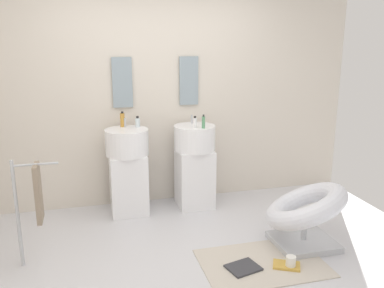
{
  "coord_description": "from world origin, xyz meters",
  "views": [
    {
      "loc": [
        -0.79,
        -3.01,
        1.89
      ],
      "look_at": [
        0.15,
        0.55,
        0.95
      ],
      "focal_mm": 37.99,
      "sensor_mm": 36.0,
      "label": 1
    }
  ],
  "objects_px": {
    "lounge_chair": "(305,211)",
    "towel_rack": "(35,196)",
    "pedestal_sink_left": "(128,169)",
    "soap_bottle_green": "(203,122)",
    "soap_bottle_amber": "(122,120)",
    "soap_bottle_clear": "(138,122)",
    "coffee_mug": "(291,262)",
    "pedestal_sink_right": "(195,163)",
    "magazine_ochre": "(286,265)",
    "soap_bottle_white": "(195,123)",
    "magazine_charcoal": "(243,268)"
  },
  "relations": [
    {
      "from": "magazine_ochre",
      "to": "soap_bottle_clear",
      "type": "xyz_separation_m",
      "value": [
        -1.04,
        1.61,
        0.99
      ]
    },
    {
      "from": "magazine_charcoal",
      "to": "pedestal_sink_right",
      "type": "bearing_deg",
      "value": 77.06
    },
    {
      "from": "pedestal_sink_right",
      "to": "soap_bottle_green",
      "type": "xyz_separation_m",
      "value": [
        0.06,
        -0.16,
        0.51
      ]
    },
    {
      "from": "pedestal_sink_right",
      "to": "pedestal_sink_left",
      "type": "bearing_deg",
      "value": 180.0
    },
    {
      "from": "lounge_chair",
      "to": "soap_bottle_white",
      "type": "distance_m",
      "value": 1.49
    },
    {
      "from": "magazine_ochre",
      "to": "soap_bottle_white",
      "type": "distance_m",
      "value": 1.78
    },
    {
      "from": "pedestal_sink_left",
      "to": "soap_bottle_amber",
      "type": "distance_m",
      "value": 0.54
    },
    {
      "from": "towel_rack",
      "to": "soap_bottle_amber",
      "type": "relative_size",
      "value": 5.56
    },
    {
      "from": "magazine_ochre",
      "to": "soap_bottle_amber",
      "type": "bearing_deg",
      "value": 153.3
    },
    {
      "from": "pedestal_sink_right",
      "to": "magazine_charcoal",
      "type": "bearing_deg",
      "value": -88.57
    },
    {
      "from": "coffee_mug",
      "to": "pedestal_sink_left",
      "type": "bearing_deg",
      "value": 127.66
    },
    {
      "from": "soap_bottle_amber",
      "to": "pedestal_sink_right",
      "type": "bearing_deg",
      "value": -10.58
    },
    {
      "from": "magazine_charcoal",
      "to": "soap_bottle_white",
      "type": "height_order",
      "value": "soap_bottle_white"
    },
    {
      "from": "pedestal_sink_right",
      "to": "soap_bottle_white",
      "type": "bearing_deg",
      "value": -103.45
    },
    {
      "from": "soap_bottle_green",
      "to": "soap_bottle_clear",
      "type": "bearing_deg",
      "value": 160.09
    },
    {
      "from": "soap_bottle_amber",
      "to": "soap_bottle_green",
      "type": "distance_m",
      "value": 0.9
    },
    {
      "from": "pedestal_sink_left",
      "to": "towel_rack",
      "type": "xyz_separation_m",
      "value": [
        -0.87,
        -0.91,
        0.12
      ]
    },
    {
      "from": "lounge_chair",
      "to": "soap_bottle_green",
      "type": "xyz_separation_m",
      "value": [
        -0.69,
        1.04,
        0.68
      ]
    },
    {
      "from": "pedestal_sink_left",
      "to": "soap_bottle_green",
      "type": "distance_m",
      "value": 0.98
    },
    {
      "from": "pedestal_sink_right",
      "to": "lounge_chair",
      "type": "relative_size",
      "value": 0.98
    },
    {
      "from": "towel_rack",
      "to": "soap_bottle_clear",
      "type": "bearing_deg",
      "value": 44.8
    },
    {
      "from": "magazine_ochre",
      "to": "soap_bottle_green",
      "type": "height_order",
      "value": "soap_bottle_green"
    },
    {
      "from": "pedestal_sink_right",
      "to": "magazine_ochre",
      "type": "xyz_separation_m",
      "value": [
        0.41,
        -1.52,
        -0.49
      ]
    },
    {
      "from": "soap_bottle_green",
      "to": "coffee_mug",
      "type": "bearing_deg",
      "value": -74.98
    },
    {
      "from": "pedestal_sink_left",
      "to": "soap_bottle_white",
      "type": "height_order",
      "value": "soap_bottle_white"
    },
    {
      "from": "pedestal_sink_right",
      "to": "lounge_chair",
      "type": "distance_m",
      "value": 1.42
    },
    {
      "from": "coffee_mug",
      "to": "soap_bottle_clear",
      "type": "xyz_separation_m",
      "value": [
        -1.06,
        1.64,
        0.95
      ]
    },
    {
      "from": "magazine_ochre",
      "to": "soap_bottle_green",
      "type": "bearing_deg",
      "value": 132.04
    },
    {
      "from": "soap_bottle_amber",
      "to": "soap_bottle_green",
      "type": "height_order",
      "value": "soap_bottle_amber"
    },
    {
      "from": "lounge_chair",
      "to": "magazine_ochre",
      "type": "relative_size",
      "value": 4.79
    },
    {
      "from": "soap_bottle_amber",
      "to": "soap_bottle_clear",
      "type": "height_order",
      "value": "soap_bottle_amber"
    },
    {
      "from": "magazine_ochre",
      "to": "soap_bottle_clear",
      "type": "bearing_deg",
      "value": 150.36
    },
    {
      "from": "pedestal_sink_left",
      "to": "soap_bottle_amber",
      "type": "bearing_deg",
      "value": 99.81
    },
    {
      "from": "soap_bottle_green",
      "to": "soap_bottle_amber",
      "type": "bearing_deg",
      "value": 160.26
    },
    {
      "from": "coffee_mug",
      "to": "soap_bottle_clear",
      "type": "relative_size",
      "value": 0.88
    },
    {
      "from": "pedestal_sink_right",
      "to": "soap_bottle_clear",
      "type": "bearing_deg",
      "value": 171.67
    },
    {
      "from": "towel_rack",
      "to": "magazine_ochre",
      "type": "bearing_deg",
      "value": -16.81
    },
    {
      "from": "pedestal_sink_right",
      "to": "soap_bottle_white",
      "type": "relative_size",
      "value": 8.05
    },
    {
      "from": "pedestal_sink_left",
      "to": "towel_rack",
      "type": "bearing_deg",
      "value": -133.84
    },
    {
      "from": "soap_bottle_white",
      "to": "pedestal_sink_left",
      "type": "bearing_deg",
      "value": 171.05
    },
    {
      "from": "lounge_chair",
      "to": "pedestal_sink_left",
      "type": "bearing_deg",
      "value": 141.63
    },
    {
      "from": "lounge_chair",
      "to": "soap_bottle_amber",
      "type": "distance_m",
      "value": 2.16
    },
    {
      "from": "pedestal_sink_left",
      "to": "coffee_mug",
      "type": "xyz_separation_m",
      "value": [
        1.2,
        -1.55,
        -0.45
      ]
    },
    {
      "from": "lounge_chair",
      "to": "towel_rack",
      "type": "relative_size",
      "value": 1.14
    },
    {
      "from": "pedestal_sink_right",
      "to": "soap_bottle_clear",
      "type": "distance_m",
      "value": 0.81
    },
    {
      "from": "pedestal_sink_right",
      "to": "magazine_charcoal",
      "type": "height_order",
      "value": "pedestal_sink_right"
    },
    {
      "from": "pedestal_sink_right",
      "to": "lounge_chair",
      "type": "bearing_deg",
      "value": -57.99
    },
    {
      "from": "magazine_charcoal",
      "to": "soap_bottle_amber",
      "type": "bearing_deg",
      "value": 102.85
    },
    {
      "from": "lounge_chair",
      "to": "soap_bottle_green",
      "type": "height_order",
      "value": "soap_bottle_green"
    },
    {
      "from": "lounge_chair",
      "to": "coffee_mug",
      "type": "height_order",
      "value": "lounge_chair"
    }
  ]
}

